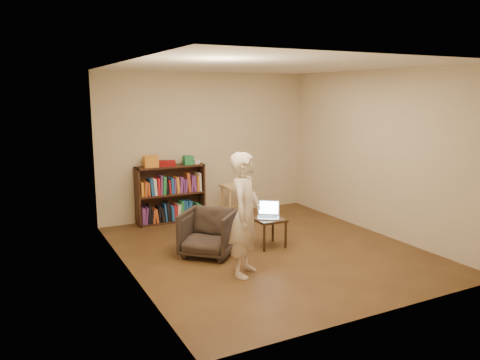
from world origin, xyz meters
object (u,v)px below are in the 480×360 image
stool (234,191)px  person (245,215)px  side_table (269,223)px  laptop (268,214)px  bookshelf (170,197)px  armchair (208,233)px

stool → person: person is taller
stool → side_table: 1.67m
stool → laptop: laptop is taller
bookshelf → stool: size_ratio=1.96×
bookshelf → stool: bookshelf is taller
armchair → person: person is taller
stool → side_table: size_ratio=1.43×
side_table → person: size_ratio=0.28×
bookshelf → side_table: bookshelf is taller
armchair → side_table: bearing=40.3°
bookshelf → laptop: bookshelf is taller
person → bookshelf: bearing=46.6°
bookshelf → side_table: (0.84, -1.96, -0.08)m
stool → laptop: bearing=-98.2°
person → armchair: bearing=54.8°
bookshelf → armchair: (-0.10, -1.91, -0.12)m
side_table → person: person is taller
side_table → person: 1.21m
person → stool: bearing=22.4°
side_table → laptop: size_ratio=1.02×
armchair → side_table: size_ratio=1.64×
armchair → laptop: 0.98m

